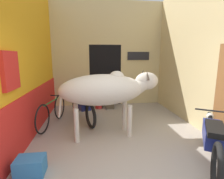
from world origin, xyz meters
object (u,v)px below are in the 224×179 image
Objects in this scene: cow at (107,90)px; plastic_stool at (99,102)px; shopkeeper_seated at (110,90)px; motorcycle_far at (82,105)px; bicycle at (52,112)px; crate at (30,166)px; motorcycle_near at (212,138)px.

cow is 2.39m from plastic_stool.
cow is 2.29m from shopkeeper_seated.
motorcycle_far is at bearing 119.27° from cow.
bicycle is (-0.80, -0.27, -0.07)m from motorcycle_far.
motorcycle_far is 2.48m from crate.
motorcycle_near is 3.78m from bicycle.
crate is (0.07, -2.08, -0.23)m from bicycle.
shopkeeper_seated is (0.32, 2.22, -0.45)m from cow.
bicycle is at bearing -133.85° from plastic_stool.
cow reaches higher than plastic_stool.
motorcycle_near is 1.06× the size of bicycle.
motorcycle_far reaches higher than plastic_stool.
motorcycle_near reaches higher than plastic_stool.
bicycle is 2.25m from shopkeeper_seated.
motorcycle_far is (-0.61, 1.09, -0.65)m from cow.
motorcycle_far is 1.27m from plastic_stool.
crate is (-0.73, -2.35, -0.30)m from motorcycle_far.
motorcycle_far is at bearing -129.72° from shopkeeper_seated.
motorcycle_far is 4.75× the size of plastic_stool.
motorcycle_near is 4.24× the size of crate.
cow is 1.23× the size of motorcycle_far.
plastic_stool is (0.54, 1.12, -0.23)m from motorcycle_far.
cow is at bearing -30.27° from bicycle.
bicycle reaches higher than plastic_stool.
cow is at bearing -98.28° from shopkeeper_seated.
motorcycle_far is (-2.29, 2.44, -0.02)m from motorcycle_near.
motorcycle_far is at bearing 18.61° from bicycle.
motorcycle_near is 4.62× the size of plastic_stool.
cow is at bearing 141.27° from motorcycle_near.
shopkeeper_seated is 2.80× the size of crate.
bicycle is 4.36× the size of plastic_stool.
cow is 5.38× the size of crate.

